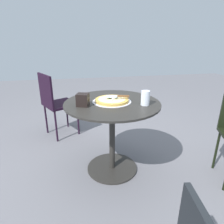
{
  "coord_description": "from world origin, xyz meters",
  "views": [
    {
      "loc": [
        -1.72,
        0.33,
        1.31
      ],
      "look_at": [
        0.02,
        -0.0,
        0.63
      ],
      "focal_mm": 31.7,
      "sensor_mm": 36.0,
      "label": 1
    }
  ],
  "objects_px": {
    "napkin_dispenser": "(83,100)",
    "pizza_server": "(118,96)",
    "patio_chair_near": "(55,100)",
    "drinking_cup": "(145,98)",
    "pizza_on_tray": "(112,100)",
    "patio_table": "(112,123)"
  },
  "relations": [
    {
      "from": "patio_chair_near",
      "to": "drinking_cup",
      "type": "bearing_deg",
      "value": -139.47
    },
    {
      "from": "pizza_on_tray",
      "to": "drinking_cup",
      "type": "distance_m",
      "value": 0.31
    },
    {
      "from": "patio_table",
      "to": "patio_chair_near",
      "type": "distance_m",
      "value": 1.08
    },
    {
      "from": "pizza_server",
      "to": "napkin_dispenser",
      "type": "relative_size",
      "value": 1.95
    },
    {
      "from": "pizza_server",
      "to": "drinking_cup",
      "type": "height_order",
      "value": "drinking_cup"
    },
    {
      "from": "napkin_dispenser",
      "to": "pizza_server",
      "type": "bearing_deg",
      "value": 31.58
    },
    {
      "from": "pizza_server",
      "to": "pizza_on_tray",
      "type": "bearing_deg",
      "value": 90.24
    },
    {
      "from": "patio_table",
      "to": "pizza_on_tray",
      "type": "height_order",
      "value": "pizza_on_tray"
    },
    {
      "from": "pizza_on_tray",
      "to": "napkin_dispenser",
      "type": "relative_size",
      "value": 3.29
    },
    {
      "from": "pizza_on_tray",
      "to": "drinking_cup",
      "type": "xyz_separation_m",
      "value": [
        -0.15,
        -0.27,
        0.05
      ]
    },
    {
      "from": "patio_table",
      "to": "napkin_dispenser",
      "type": "xyz_separation_m",
      "value": [
        -0.05,
        0.27,
        0.26
      ]
    },
    {
      "from": "pizza_on_tray",
      "to": "drinking_cup",
      "type": "bearing_deg",
      "value": -118.5
    },
    {
      "from": "pizza_on_tray",
      "to": "pizza_server",
      "type": "bearing_deg",
      "value": -89.76
    },
    {
      "from": "patio_chair_near",
      "to": "pizza_on_tray",
      "type": "bearing_deg",
      "value": -145.4
    },
    {
      "from": "napkin_dispenser",
      "to": "drinking_cup",
      "type": "bearing_deg",
      "value": 11.42
    },
    {
      "from": "patio_chair_near",
      "to": "patio_table",
      "type": "bearing_deg",
      "value": -145.96
    },
    {
      "from": "napkin_dispenser",
      "to": "patio_chair_near",
      "type": "xyz_separation_m",
      "value": [
        0.95,
        0.33,
        -0.28
      ]
    },
    {
      "from": "drinking_cup",
      "to": "napkin_dispenser",
      "type": "bearing_deg",
      "value": 81.95
    },
    {
      "from": "pizza_on_tray",
      "to": "pizza_server",
      "type": "distance_m",
      "value": 0.07
    },
    {
      "from": "napkin_dispenser",
      "to": "pizza_on_tray",
      "type": "bearing_deg",
      "value": 33.92
    },
    {
      "from": "patio_table",
      "to": "pizza_server",
      "type": "bearing_deg",
      "value": -74.13
    },
    {
      "from": "patio_table",
      "to": "pizza_server",
      "type": "xyz_separation_m",
      "value": [
        0.02,
        -0.06,
        0.26
      ]
    }
  ]
}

